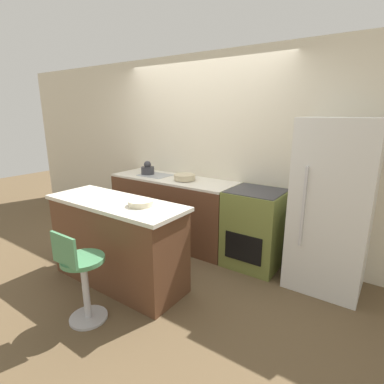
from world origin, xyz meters
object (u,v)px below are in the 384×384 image
object	(u,v)px
stool_chair	(82,277)
kettle	(148,169)
oven_range	(255,228)
mixing_bowl	(185,177)
refrigerator	(332,207)

from	to	relation	value
stool_chair	kettle	size ratio (longest dim) A/B	4.48
oven_range	stool_chair	distance (m)	2.03
mixing_bowl	refrigerator	bearing A→B (deg)	0.52
oven_range	kettle	distance (m)	1.80
oven_range	mixing_bowl	xyz separation A→B (m)	(-1.04, -0.02, 0.51)
refrigerator	mixing_bowl	xyz separation A→B (m)	(-1.87, -0.02, 0.09)
stool_chair	mixing_bowl	distance (m)	1.94
kettle	mixing_bowl	world-z (taller)	kettle
stool_chair	kettle	distance (m)	2.14
refrigerator	kettle	size ratio (longest dim) A/B	9.07
mixing_bowl	oven_range	bearing A→B (deg)	1.03
refrigerator	mixing_bowl	world-z (taller)	refrigerator
stool_chair	mixing_bowl	bearing A→B (deg)	97.14
oven_range	kettle	xyz separation A→B (m)	(-1.72, -0.02, 0.55)
oven_range	stool_chair	bearing A→B (deg)	-113.50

